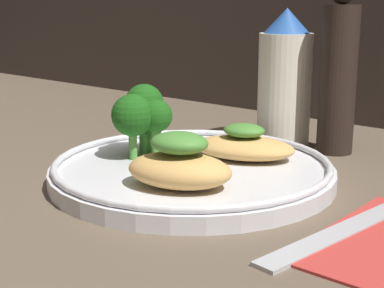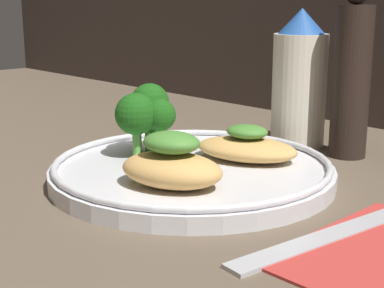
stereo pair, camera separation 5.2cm
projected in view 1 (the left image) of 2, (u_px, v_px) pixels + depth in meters
The scene contains 8 objects.
ground_plane at pixel (192, 186), 52.83cm from camera, with size 180.00×180.00×1.00cm, color brown.
plate at pixel (192, 170), 52.47cm from camera, with size 25.33×25.33×2.00cm.
grilled_meat_front at pixel (179, 165), 46.10cm from camera, with size 9.89×8.20×4.45cm.
grilled_meat_middle at pixel (244, 146), 54.49cm from camera, with size 10.94×8.76×3.30cm.
broccoli_bunch at pixel (141, 113), 54.82cm from camera, with size 5.79×6.29×6.67cm.
sauce_bottle at pixel (285, 80), 64.80cm from camera, with size 5.87×5.87×14.91cm.
pepper_grinder at pixel (338, 75), 60.51cm from camera, with size 3.77×3.77×17.75cm.
fork at pixel (341, 230), 40.73cm from camera, with size 3.81×16.92×0.60cm.
Camera 1 is at (32.75, -38.23, 15.96)cm, focal length 55.00 mm.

